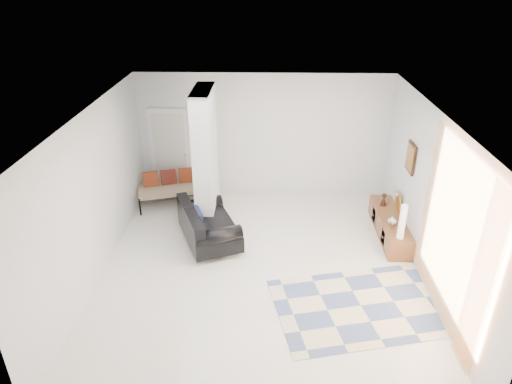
{
  "coord_description": "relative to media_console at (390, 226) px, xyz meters",
  "views": [
    {
      "loc": [
        0.11,
        -6.55,
        4.82
      ],
      "look_at": [
        -0.1,
        0.6,
        1.23
      ],
      "focal_mm": 32.0,
      "sensor_mm": 36.0,
      "label": 1
    }
  ],
  "objects": [
    {
      "name": "area_rug",
      "position": [
        -0.92,
        -2.16,
        -0.2
      ],
      "size": [
        2.98,
        2.3,
        0.01
      ],
      "primitive_type": "cube",
      "rotation": [
        0.0,
        0.0,
        0.22
      ],
      "color": "beige",
      "rests_on": "floor"
    },
    {
      "name": "daybed",
      "position": [
        -4.45,
        1.21,
        0.21
      ],
      "size": [
        1.83,
        1.18,
        0.77
      ],
      "rotation": [
        0.0,
        0.0,
        0.29
      ],
      "color": "black",
      "rests_on": "floor"
    },
    {
      "name": "wall_right",
      "position": [
        0.23,
        -1.26,
        1.2
      ],
      "size": [
        0.0,
        6.0,
        6.0
      ],
      "primitive_type": "plane",
      "rotation": [
        1.57,
        0.0,
        -1.57
      ],
      "color": "white",
      "rests_on": "ground"
    },
    {
      "name": "wall_left",
      "position": [
        -5.27,
        -1.26,
        1.2
      ],
      "size": [
        0.0,
        6.0,
        6.0
      ],
      "primitive_type": "plane",
      "rotation": [
        1.57,
        0.0,
        1.57
      ],
      "color": "white",
      "rests_on": "ground"
    },
    {
      "name": "cylinder_lamp",
      "position": [
        -0.02,
        -0.76,
        0.53
      ],
      "size": [
        0.12,
        0.12,
        0.66
      ],
      "primitive_type": "cylinder",
      "color": "silver",
      "rests_on": "media_console"
    },
    {
      "name": "vase",
      "position": [
        -0.05,
        -0.27,
        0.28
      ],
      "size": [
        0.18,
        0.18,
        0.17
      ],
      "primitive_type": "imported",
      "rotation": [
        0.0,
        0.0,
        0.09
      ],
      "color": "white",
      "rests_on": "media_console"
    },
    {
      "name": "hallway_door",
      "position": [
        -4.62,
        1.7,
        0.82
      ],
      "size": [
        0.85,
        0.06,
        2.04
      ],
      "primitive_type": "cube",
      "color": "white",
      "rests_on": "floor"
    },
    {
      "name": "media_console",
      "position": [
        0.0,
        0.0,
        0.0
      ],
      "size": [
        0.45,
        1.9,
        0.8
      ],
      "color": "brown",
      "rests_on": "floor"
    },
    {
      "name": "wall_front",
      "position": [
        -2.52,
        -4.26,
        1.2
      ],
      "size": [
        6.0,
        0.0,
        6.0
      ],
      "primitive_type": "plane",
      "rotation": [
        -1.57,
        0.0,
        0.0
      ],
      "color": "white",
      "rests_on": "ground"
    },
    {
      "name": "curtain",
      "position": [
        0.15,
        -2.41,
        1.25
      ],
      "size": [
        0.0,
        2.55,
        2.55
      ],
      "primitive_type": "plane",
      "rotation": [
        1.57,
        0.0,
        1.57
      ],
      "color": "#FF9743",
      "rests_on": "wall_right"
    },
    {
      "name": "loveseat",
      "position": [
        -3.58,
        -0.37,
        0.15
      ],
      "size": [
        1.4,
        1.75,
        0.76
      ],
      "rotation": [
        0.0,
        0.0,
        0.39
      ],
      "color": "silver",
      "rests_on": "floor"
    },
    {
      "name": "ceiling",
      "position": [
        -2.52,
        -1.26,
        2.6
      ],
      "size": [
        6.0,
        6.0,
        0.0
      ],
      "primitive_type": "plane",
      "rotation": [
        3.14,
        0.0,
        0.0
      ],
      "color": "white",
      "rests_on": "wall_back"
    },
    {
      "name": "wall_back",
      "position": [
        -2.52,
        1.74,
        1.2
      ],
      "size": [
        6.0,
        0.0,
        6.0
      ],
      "primitive_type": "plane",
      "rotation": [
        1.57,
        0.0,
        0.0
      ],
      "color": "white",
      "rests_on": "ground"
    },
    {
      "name": "partition_column",
      "position": [
        -3.62,
        0.34,
        1.2
      ],
      "size": [
        0.35,
        1.2,
        2.8
      ],
      "primitive_type": "cube",
      "color": "silver",
      "rests_on": "floor"
    },
    {
      "name": "floor",
      "position": [
        -2.52,
        -1.26,
        -0.2
      ],
      "size": [
        6.0,
        6.0,
        0.0
      ],
      "primitive_type": "plane",
      "color": "white",
      "rests_on": "ground"
    },
    {
      "name": "bronze_figurine",
      "position": [
        -0.05,
        0.48,
        0.33
      ],
      "size": [
        0.15,
        0.15,
        0.27
      ],
      "primitive_type": null,
      "rotation": [
        0.0,
        0.0,
        0.12
      ],
      "color": "#331E16",
      "rests_on": "media_console"
    },
    {
      "name": "wall_art",
      "position": [
        0.2,
        -0.0,
        1.45
      ],
      "size": [
        0.04,
        0.45,
        0.55
      ],
      "primitive_type": "cube",
      "color": "black",
      "rests_on": "wall_right"
    }
  ]
}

